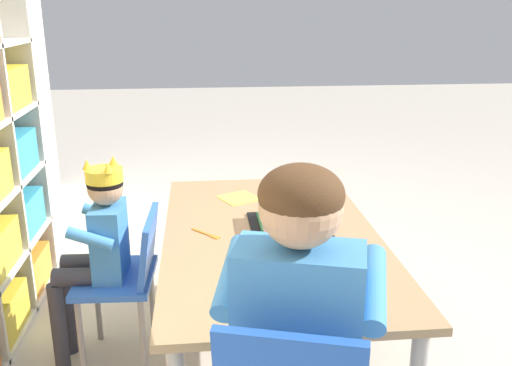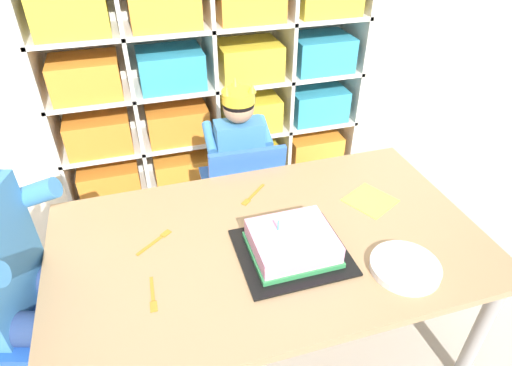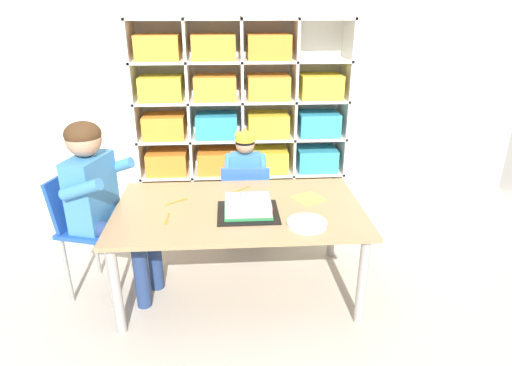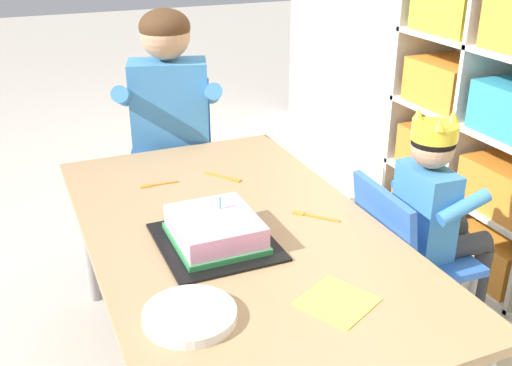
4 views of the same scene
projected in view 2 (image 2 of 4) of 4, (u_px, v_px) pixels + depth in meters
The scene contains 12 objects.
ground at pixel (267, 341), 1.75m from camera, with size 16.00×16.00×0.00m, color #BCB2A3.
storage_cubby_shelf at pixel (206, 64), 2.30m from camera, with size 1.69×0.33×1.55m.
activity_table at pixel (269, 252), 1.46m from camera, with size 1.41×0.81×0.56m.
classroom_chair_blue at pixel (243, 184), 1.98m from camera, with size 0.37×0.33×0.62m.
child_with_crown at pixel (237, 145), 1.98m from camera, with size 0.30×0.31×0.85m.
adult_helper_seated at pixel (6, 260), 1.21m from camera, with size 0.47×0.46×1.06m.
birthday_cake_on_tray at pixel (292, 245), 1.36m from camera, with size 0.34×0.31×0.12m.
paper_plate_stack at pixel (405, 267), 1.31m from camera, with size 0.21×0.21×0.02m, color white.
paper_napkin_square at pixel (370, 200), 1.60m from camera, with size 0.15×0.15×0.00m, color #F4DB4C.
fork_at_table_front_edge at pixel (156, 241), 1.42m from camera, with size 0.12×0.10×0.00m.
fork_near_child_seat at pixel (153, 296), 1.23m from camera, with size 0.02×0.13×0.00m.
fork_by_napkin at pixel (252, 196), 1.62m from camera, with size 0.12×0.11×0.00m.
Camera 2 is at (-0.34, -1.00, 1.54)m, focal length 30.45 mm.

